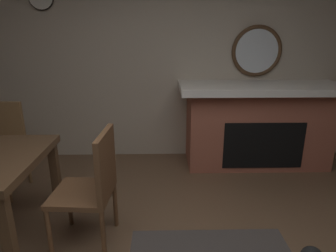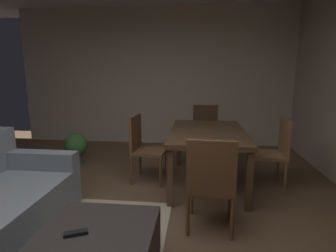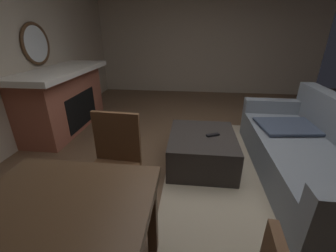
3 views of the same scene
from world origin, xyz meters
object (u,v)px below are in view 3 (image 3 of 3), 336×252
object	(u,v)px
round_wall_mirror	(36,44)
tv_remote	(213,135)
small_dog	(190,128)
dining_chair_west	(114,159)
couch	(311,154)
ottoman_coffee_table	(202,150)
fireplace	(64,99)

from	to	relation	value
round_wall_mirror	tv_remote	xyz separation A→B (m)	(0.92, 2.69, -0.96)
small_dog	dining_chair_west	bearing A→B (deg)	-23.23
couch	dining_chair_west	distance (m)	2.17
ottoman_coffee_table	dining_chair_west	xyz separation A→B (m)	(0.80, -0.83, 0.32)
tv_remote	fireplace	bearing A→B (deg)	-135.57
couch	small_dog	xyz separation A→B (m)	(-0.88, -1.38, -0.15)
tv_remote	small_dog	bearing A→B (deg)	175.96
round_wall_mirror	tv_remote	bearing A→B (deg)	71.13
fireplace	tv_remote	distance (m)	2.57
fireplace	small_dog	bearing A→B (deg)	85.61
round_wall_mirror	dining_chair_west	distance (m)	2.59
small_dog	ottoman_coffee_table	bearing A→B (deg)	12.39
round_wall_mirror	dining_chair_west	world-z (taller)	round_wall_mirror
ottoman_coffee_table	dining_chair_west	bearing A→B (deg)	-46.04
fireplace	dining_chair_west	bearing A→B (deg)	40.26
round_wall_mirror	tv_remote	size ratio (longest dim) A/B	3.95
ottoman_coffee_table	dining_chair_west	world-z (taller)	dining_chair_west
couch	ottoman_coffee_table	distance (m)	1.23
round_wall_mirror	small_dog	distance (m)	2.71
couch	fireplace	bearing A→B (deg)	-106.60
fireplace	couch	xyz separation A→B (m)	(1.04, 3.50, -0.22)
tv_remote	small_dog	size ratio (longest dim) A/B	0.31
dining_chair_west	couch	bearing A→B (deg)	108.12
couch	dining_chair_west	xyz separation A→B (m)	(0.67, -2.05, 0.22)
fireplace	couch	distance (m)	3.66
ottoman_coffee_table	couch	bearing A→B (deg)	83.87
dining_chair_west	small_dog	size ratio (longest dim) A/B	1.81
tv_remote	couch	bearing A→B (deg)	58.91
round_wall_mirror	dining_chair_west	bearing A→B (deg)	45.41
fireplace	round_wall_mirror	distance (m)	0.91
fireplace	ottoman_coffee_table	bearing A→B (deg)	68.20
fireplace	dining_chair_west	world-z (taller)	fireplace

